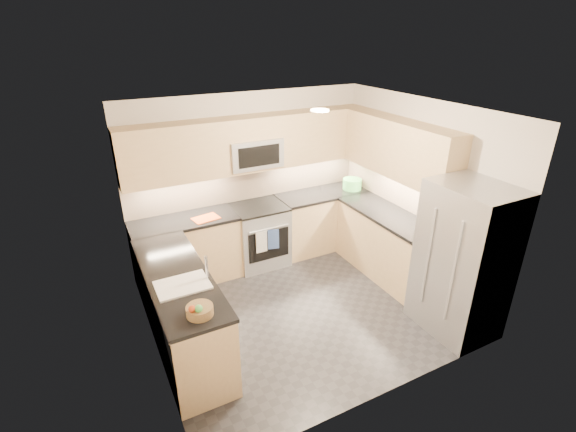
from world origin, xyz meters
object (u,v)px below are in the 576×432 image
object	(u,v)px
cutting_board	(206,218)
fruit_basket	(200,311)
refrigerator	(463,261)
utensil_bowl	(352,184)
gas_range	(260,235)
microwave	(253,152)

from	to	relation	value
cutting_board	fruit_basket	xyz separation A→B (m)	(-0.66, -1.97, 0.04)
refrigerator	fruit_basket	size ratio (longest dim) A/B	7.33
utensil_bowl	fruit_basket	bearing A→B (deg)	-147.13
gas_range	refrigerator	size ratio (longest dim) A/B	0.51
gas_range	microwave	distance (m)	1.25
gas_range	fruit_basket	bearing A→B (deg)	-125.75
utensil_bowl	fruit_basket	world-z (taller)	utensil_bowl
cutting_board	utensil_bowl	bearing A→B (deg)	0.37
refrigerator	fruit_basket	bearing A→B (deg)	172.72
gas_range	microwave	xyz separation A→B (m)	(0.00, 0.12, 1.24)
refrigerator	cutting_board	world-z (taller)	refrigerator
microwave	utensil_bowl	size ratio (longest dim) A/B	2.58
refrigerator	utensil_bowl	world-z (taller)	refrigerator
gas_range	refrigerator	bearing A→B (deg)	-59.12
gas_range	fruit_basket	size ratio (longest dim) A/B	3.71
refrigerator	fruit_basket	xyz separation A→B (m)	(-2.93, 0.37, 0.08)
microwave	cutting_board	size ratio (longest dim) A/B	2.22
microwave	fruit_basket	bearing A→B (deg)	-124.15
utensil_bowl	cutting_board	distance (m)	2.40
gas_range	utensil_bowl	distance (m)	1.69
gas_range	utensil_bowl	size ratio (longest dim) A/B	3.09
microwave	refrigerator	size ratio (longest dim) A/B	0.42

